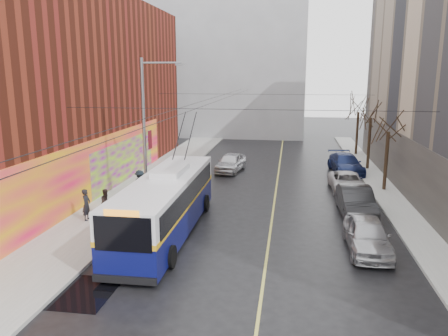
% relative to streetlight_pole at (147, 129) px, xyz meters
% --- Properties ---
extents(ground, '(140.00, 140.00, 0.00)m').
position_rel_streetlight_pole_xyz_m(ground, '(6.14, -10.00, -4.85)').
color(ground, black).
rests_on(ground, ground).
extents(sidewalk_left, '(4.00, 60.00, 0.15)m').
position_rel_streetlight_pole_xyz_m(sidewalk_left, '(-1.86, 2.00, -4.77)').
color(sidewalk_left, gray).
rests_on(sidewalk_left, ground).
extents(sidewalk_right, '(2.00, 60.00, 0.15)m').
position_rel_streetlight_pole_xyz_m(sidewalk_right, '(15.14, 2.00, -4.77)').
color(sidewalk_right, gray).
rests_on(sidewalk_right, ground).
extents(lane_line, '(0.12, 50.00, 0.01)m').
position_rel_streetlight_pole_xyz_m(lane_line, '(7.64, 4.00, -4.84)').
color(lane_line, '#BFB74C').
rests_on(lane_line, ground).
extents(building_left, '(12.11, 36.00, 14.00)m').
position_rel_streetlight_pole_xyz_m(building_left, '(-9.85, 3.99, 2.14)').
color(building_left, '#5E2012').
rests_on(building_left, ground).
extents(building_far, '(20.50, 12.10, 18.00)m').
position_rel_streetlight_pole_xyz_m(building_far, '(0.14, 34.99, 4.17)').
color(building_far, gray).
rests_on(building_far, ground).
extents(streetlight_pole, '(2.65, 0.60, 9.00)m').
position_rel_streetlight_pole_xyz_m(streetlight_pole, '(0.00, 0.00, 0.00)').
color(streetlight_pole, slate).
rests_on(streetlight_pole, ground).
extents(catenary_wires, '(18.00, 60.00, 0.22)m').
position_rel_streetlight_pole_xyz_m(catenary_wires, '(3.60, 4.77, 1.40)').
color(catenary_wires, black).
extents(tree_near, '(3.20, 3.20, 6.40)m').
position_rel_streetlight_pole_xyz_m(tree_near, '(15.14, 6.00, 0.13)').
color(tree_near, black).
rests_on(tree_near, ground).
extents(tree_mid, '(3.20, 3.20, 6.68)m').
position_rel_streetlight_pole_xyz_m(tree_mid, '(15.14, 13.00, 0.41)').
color(tree_mid, black).
rests_on(tree_mid, ground).
extents(tree_far, '(3.20, 3.20, 6.57)m').
position_rel_streetlight_pole_xyz_m(tree_far, '(15.14, 20.00, 0.30)').
color(tree_far, black).
rests_on(tree_far, ground).
extents(puddle, '(2.16, 2.78, 0.01)m').
position_rel_streetlight_pole_xyz_m(puddle, '(1.03, -10.89, -4.84)').
color(puddle, black).
rests_on(puddle, ground).
extents(pigeons_flying, '(4.49, 2.75, 1.60)m').
position_rel_streetlight_pole_xyz_m(pigeons_flying, '(3.46, -0.47, 1.78)').
color(pigeons_flying, slate).
extents(trolleybus, '(2.92, 12.21, 5.76)m').
position_rel_streetlight_pole_xyz_m(trolleybus, '(2.36, -4.31, -3.25)').
color(trolleybus, '#090C48').
rests_on(trolleybus, ground).
extents(parked_car_a, '(1.91, 4.65, 1.58)m').
position_rel_streetlight_pole_xyz_m(parked_car_a, '(12.18, -5.16, -4.06)').
color(parked_car_a, '#AEAFB3').
rests_on(parked_car_a, ground).
extents(parked_car_b, '(1.91, 5.09, 1.66)m').
position_rel_streetlight_pole_xyz_m(parked_car_b, '(12.40, 0.18, -4.02)').
color(parked_car_b, black).
rests_on(parked_car_b, ground).
extents(parked_car_c, '(2.41, 4.86, 1.32)m').
position_rel_streetlight_pole_xyz_m(parked_car_c, '(12.54, 5.58, -4.19)').
color(parked_car_c, '#BABABC').
rests_on(parked_car_c, ground).
extents(parked_car_d, '(2.90, 5.67, 1.57)m').
position_rel_streetlight_pole_xyz_m(parked_car_d, '(13.14, 11.51, -4.06)').
color(parked_car_d, navy).
rests_on(parked_car_d, ground).
extents(following_car, '(2.52, 4.79, 1.55)m').
position_rel_streetlight_pole_xyz_m(following_car, '(3.62, 10.71, -4.07)').
color(following_car, silver).
rests_on(following_car, ground).
extents(pedestrian_a, '(0.45, 0.66, 1.76)m').
position_rel_streetlight_pole_xyz_m(pedestrian_a, '(-2.46, -3.36, -3.82)').
color(pedestrian_a, black).
rests_on(pedestrian_a, sidewalk_left).
extents(pedestrian_b, '(0.93, 0.98, 1.60)m').
position_rel_streetlight_pole_xyz_m(pedestrian_b, '(-1.63, -2.61, -3.90)').
color(pedestrian_b, black).
rests_on(pedestrian_b, sidewalk_left).
extents(pedestrian_c, '(1.34, 1.19, 1.81)m').
position_rel_streetlight_pole_xyz_m(pedestrian_c, '(-1.09, 1.49, -3.79)').
color(pedestrian_c, black).
rests_on(pedestrian_c, sidewalk_left).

